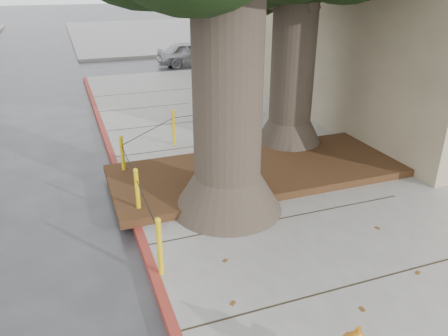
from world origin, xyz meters
The scene contains 7 objects.
ground centered at (0.00, 0.00, 0.00)m, with size 140.00×140.00×0.00m, color #28282B.
sidewalk_far centered at (6.00, 30.00, 0.07)m, with size 16.00×20.00×0.15m, color slate.
curb_red centered at (-2.00, 2.50, 0.07)m, with size 0.14×26.00×0.16m, color maroon.
planter_bed centered at (0.90, 3.90, 0.23)m, with size 6.40×2.60×0.16m, color black.
bollard_ring centered at (-0.87, 4.38, 0.66)m, with size 3.79×5.39×0.95m.
car_silver centered at (3.31, 17.16, 0.59)m, with size 1.40×3.49×1.19m, color #A7A7AC.
car_red centered at (11.31, 17.97, 0.59)m, with size 1.26×3.60×1.19m, color #99240D.
Camera 1 is at (-2.85, -4.03, 4.18)m, focal length 35.00 mm.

